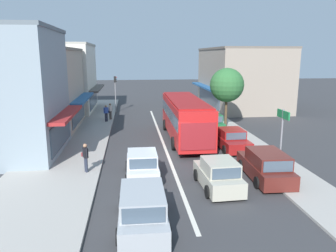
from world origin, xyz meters
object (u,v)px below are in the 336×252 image
parked_hatchback_kerb_third (211,123)px  pedestrian_far_walker (110,110)px  wagon_behind_bus_near (143,208)px  pedestrian_with_handbag_near (106,112)px  street_tree_right (227,85)px  city_bus (185,116)px  pedestrian_browsing_midblock (85,156)px  hatchback_queue_gap_filler (142,166)px  parked_sedan_kerb_second (231,140)px  hatchback_adjacent_lane_lead (218,175)px  parked_wagon_kerb_front (266,166)px  directional_road_sign (282,125)px  traffic_light_downstreet (115,88)px

parked_hatchback_kerb_third → pedestrian_far_walker: 10.72m
parked_hatchback_kerb_third → wagon_behind_bus_near: bearing=-112.6°
parked_hatchback_kerb_third → pedestrian_with_handbag_near: (-9.42, 4.52, 0.36)m
street_tree_right → city_bus: bearing=-142.6°
city_bus → pedestrian_browsing_midblock: 9.87m
wagon_behind_bus_near → hatchback_queue_gap_filler: wagon_behind_bus_near is taller
wagon_behind_bus_near → street_tree_right: street_tree_right is taller
parked_sedan_kerb_second → pedestrian_far_walker: pedestrian_far_walker is taller
hatchback_adjacent_lane_lead → parked_hatchback_kerb_third: same height
parked_sedan_kerb_second → street_tree_right: size_ratio=0.78×
hatchback_adjacent_lane_lead → street_tree_right: street_tree_right is taller
parked_hatchback_kerb_third → pedestrian_far_walker: bearing=148.0°
hatchback_adjacent_lane_lead → street_tree_right: 14.28m
hatchback_queue_gap_filler → pedestrian_far_walker: pedestrian_far_walker is taller
hatchback_adjacent_lane_lead → parked_hatchback_kerb_third: 13.00m
wagon_behind_bus_near → parked_wagon_kerb_front: (6.74, 4.23, 0.00)m
hatchback_adjacent_lane_lead → parked_sedan_kerb_second: size_ratio=0.89×
hatchback_queue_gap_filler → pedestrian_with_handbag_near: (-2.96, 15.40, 0.36)m
directional_road_sign → street_tree_right: street_tree_right is taller
wagon_behind_bus_near → pedestrian_far_walker: (-2.45, 21.63, 0.32)m
traffic_light_downstreet → hatchback_queue_gap_filler: bearing=-84.0°
city_bus → hatchback_adjacent_lane_lead: size_ratio=2.89×
street_tree_right → traffic_light_downstreet: bearing=135.5°
city_bus → wagon_behind_bus_near: city_bus is taller
parked_wagon_kerb_front → city_bus: bearing=107.8°
pedestrian_with_handbag_near → directional_road_sign: bearing=-54.2°
city_bus → wagon_behind_bus_near: 13.82m
hatchback_queue_gap_filler → city_bus: bearing=65.8°
pedestrian_far_walker → hatchback_adjacent_lane_lead: bearing=-71.0°
parked_wagon_kerb_front → traffic_light_downstreet: traffic_light_downstreet is taller
hatchback_queue_gap_filler → directional_road_sign: 8.17m
wagon_behind_bus_near → traffic_light_downstreet: traffic_light_downstreet is taller
hatchback_adjacent_lane_lead → street_tree_right: (4.24, 13.24, 3.24)m
wagon_behind_bus_near → parked_hatchback_kerb_third: size_ratio=1.21×
wagon_behind_bus_near → parked_wagon_kerb_front: bearing=32.1°
wagon_behind_bus_near → hatchback_adjacent_lane_lead: size_ratio=1.20×
street_tree_right → pedestrian_far_walker: bearing=154.1°
parked_wagon_kerb_front → street_tree_right: size_ratio=0.83×
street_tree_right → pedestrian_browsing_midblock: (-11.06, -10.41, -2.88)m
hatchback_queue_gap_filler → parked_sedan_kerb_second: bearing=37.9°
parked_wagon_kerb_front → parked_sedan_kerb_second: bearing=90.6°
parked_wagon_kerb_front → pedestrian_far_walker: size_ratio=2.79×
street_tree_right → pedestrian_with_handbag_near: 11.97m
directional_road_sign → pedestrian_with_handbag_near: directional_road_sign is taller
hatchback_adjacent_lane_lead → pedestrian_browsing_midblock: size_ratio=2.31×
pedestrian_with_handbag_near → wagon_behind_bus_near: bearing=-82.3°
traffic_light_downstreet → hatchback_adjacent_lane_lead: bearing=-75.6°
city_bus → street_tree_right: bearing=37.4°
wagon_behind_bus_near → traffic_light_downstreet: 26.72m
parked_wagon_kerb_front → parked_sedan_kerb_second: 5.91m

